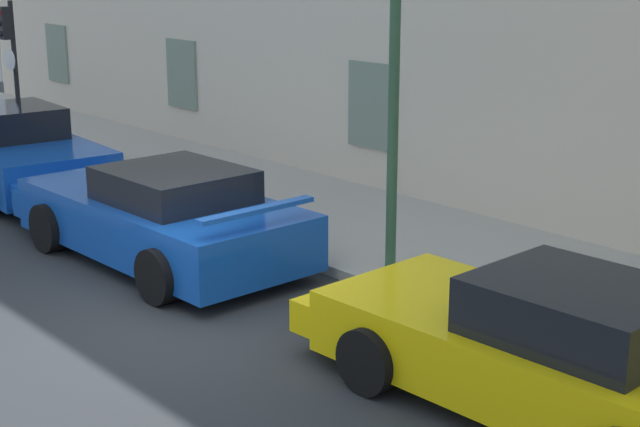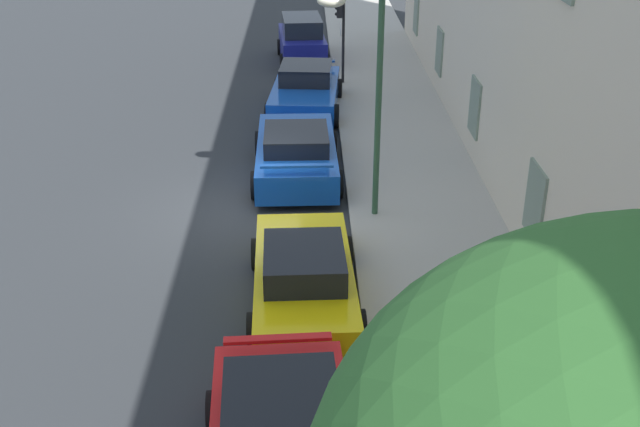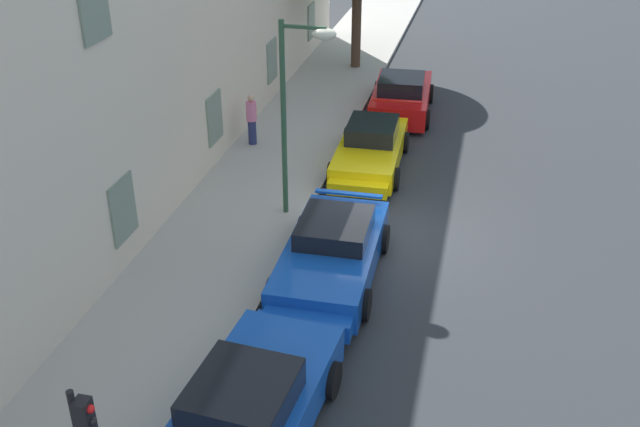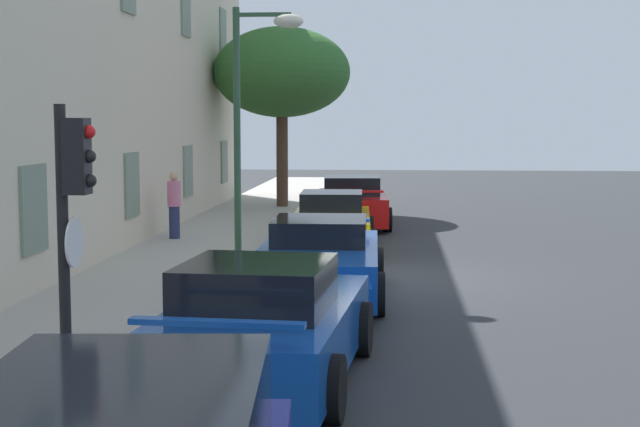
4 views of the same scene
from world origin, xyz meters
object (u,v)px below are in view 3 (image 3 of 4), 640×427
object	(u,v)px
sportscar_yellow_flank	(330,258)
sportscar_tail_end	(402,95)
sportscar_white_middle	(370,151)
street_lamp	(300,84)
pedestrian_admiring	(252,119)
sportscar_red_lead	(254,401)

from	to	relation	value
sportscar_yellow_flank	sportscar_tail_end	size ratio (longest dim) A/B	1.04
sportscar_white_middle	sportscar_yellow_flank	bearing A→B (deg)	-178.21
sportscar_tail_end	street_lamp	world-z (taller)	street_lamp
sportscar_white_middle	pedestrian_admiring	world-z (taller)	pedestrian_admiring
sportscar_red_lead	street_lamp	size ratio (longest dim) A/B	0.97
sportscar_tail_end	street_lamp	size ratio (longest dim) A/B	0.94
sportscar_yellow_flank	street_lamp	bearing A→B (deg)	26.87
sportscar_yellow_flank	pedestrian_admiring	size ratio (longest dim) A/B	3.05
sportscar_yellow_flank	sportscar_white_middle	bearing A→B (deg)	1.79
sportscar_red_lead	sportscar_yellow_flank	size ratio (longest dim) A/B	0.99
sportscar_tail_end	pedestrian_admiring	world-z (taller)	pedestrian_admiring
sportscar_tail_end	pedestrian_admiring	distance (m)	6.12
sportscar_yellow_flank	pedestrian_admiring	distance (m)	8.18
sportscar_white_middle	sportscar_tail_end	world-z (taller)	sportscar_tail_end
sportscar_yellow_flank	street_lamp	world-z (taller)	street_lamp
street_lamp	pedestrian_admiring	xyz separation A→B (m)	(4.22, 2.76, -2.77)
sportscar_red_lead	street_lamp	world-z (taller)	street_lamp
sportscar_red_lead	sportscar_tail_end	world-z (taller)	same
sportscar_white_middle	sportscar_tail_end	distance (m)	5.13
pedestrian_admiring	sportscar_yellow_flank	bearing A→B (deg)	-149.23
sportscar_white_middle	pedestrian_admiring	bearing A→B (deg)	79.58
sportscar_tail_end	pedestrian_admiring	size ratio (longest dim) A/B	2.92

